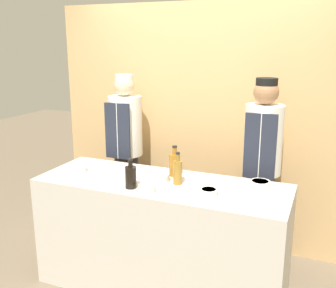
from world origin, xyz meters
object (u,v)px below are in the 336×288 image
(sauce_bowl_brown, at_px, (260,184))
(cutting_board, at_px, (132,172))
(sauce_bowl_green, at_px, (159,177))
(sauce_bowl_yellow, at_px, (147,188))
(sauce_bowl_red, at_px, (78,169))
(bottle_vinegar, at_px, (178,172))
(bottle_soy, at_px, (131,176))
(chef_right, at_px, (261,167))
(sauce_bowl_purple, at_px, (209,192))
(bottle_amber, at_px, (175,164))
(chef_left, at_px, (126,152))

(sauce_bowl_brown, relative_size, cutting_board, 0.54)
(cutting_board, bearing_deg, sauce_bowl_brown, 3.76)
(sauce_bowl_green, height_order, sauce_bowl_yellow, sauce_bowl_green)
(sauce_bowl_red, xyz_separation_m, bottle_vinegar, (0.91, 0.05, 0.08))
(bottle_soy, relative_size, chef_right, 0.13)
(sauce_bowl_red, relative_size, chef_right, 0.09)
(sauce_bowl_purple, distance_m, bottle_amber, 0.49)
(sauce_bowl_brown, relative_size, sauce_bowl_purple, 1.20)
(sauce_bowl_purple, xyz_separation_m, chef_left, (-1.11, 0.78, -0.02))
(sauce_bowl_yellow, relative_size, bottle_soy, 0.55)
(sauce_bowl_brown, height_order, chef_left, chef_left)
(sauce_bowl_red, bearing_deg, bottle_vinegar, 2.93)
(sauce_bowl_brown, height_order, sauce_bowl_purple, sauce_bowl_brown)
(sauce_bowl_purple, height_order, chef_left, chef_left)
(sauce_bowl_brown, relative_size, bottle_vinegar, 0.59)
(chef_right, bearing_deg, cutting_board, -151.06)
(chef_right, bearing_deg, sauce_bowl_green, -137.59)
(cutting_board, relative_size, chef_right, 0.16)
(bottle_amber, height_order, chef_right, chef_right)
(sauce_bowl_red, relative_size, chef_left, 0.09)
(chef_left, bearing_deg, sauce_bowl_brown, -18.66)
(sauce_bowl_brown, relative_size, bottle_soy, 0.66)
(sauce_bowl_red, height_order, chef_right, chef_right)
(sauce_bowl_green, bearing_deg, chef_right, 42.41)
(bottle_amber, bearing_deg, chef_right, 36.97)
(sauce_bowl_purple, bearing_deg, bottle_vinegar, 156.74)
(cutting_board, bearing_deg, sauce_bowl_red, -162.20)
(sauce_bowl_yellow, height_order, bottle_amber, bottle_amber)
(sauce_bowl_green, height_order, sauce_bowl_red, sauce_bowl_green)
(sauce_bowl_green, relative_size, bottle_soy, 0.70)
(cutting_board, distance_m, chef_right, 1.14)
(cutting_board, distance_m, bottle_vinegar, 0.48)
(sauce_bowl_red, height_order, bottle_soy, bottle_soy)
(sauce_bowl_red, bearing_deg, bottle_soy, -15.66)
(sauce_bowl_green, bearing_deg, sauce_bowl_yellow, -87.62)
(bottle_amber, distance_m, chef_right, 0.80)
(cutting_board, bearing_deg, sauce_bowl_purple, -16.66)
(sauce_bowl_green, height_order, chef_right, chef_right)
(sauce_bowl_yellow, distance_m, chef_left, 1.12)
(sauce_bowl_red, height_order, sauce_bowl_brown, sauce_bowl_brown)
(sauce_bowl_yellow, xyz_separation_m, chef_right, (0.69, 0.90, -0.02))
(sauce_bowl_green, distance_m, bottle_amber, 0.19)
(bottle_amber, bearing_deg, chef_left, 146.35)
(sauce_bowl_purple, xyz_separation_m, chef_right, (0.25, 0.78, -0.01))
(bottle_amber, xyz_separation_m, bottle_soy, (-0.20, -0.39, -0.01))
(sauce_bowl_purple, distance_m, bottle_soy, 0.60)
(sauce_bowl_green, bearing_deg, bottle_soy, -121.41)
(bottle_amber, xyz_separation_m, chef_right, (0.64, 0.48, -0.09))
(bottle_soy, distance_m, chef_right, 1.21)
(bottle_amber, relative_size, chef_left, 0.15)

